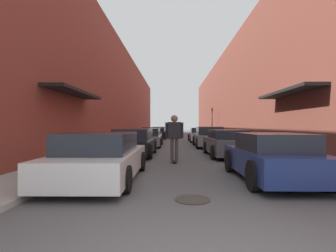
% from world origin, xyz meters
% --- Properties ---
extents(ground, '(114.76, 114.76, 0.00)m').
position_xyz_m(ground, '(0.00, 20.87, 0.00)').
color(ground, '#515154').
extents(curb_strip_left, '(1.80, 52.17, 0.12)m').
position_xyz_m(curb_strip_left, '(-4.12, 26.08, 0.06)').
color(curb_strip_left, '#A3A099').
rests_on(curb_strip_left, ground).
extents(curb_strip_right, '(1.80, 52.17, 0.12)m').
position_xyz_m(curb_strip_right, '(4.12, 26.08, 0.06)').
color(curb_strip_right, '#A3A099').
rests_on(curb_strip_right, ground).
extents(building_row_left, '(4.90, 52.17, 9.15)m').
position_xyz_m(building_row_left, '(-7.02, 26.08, 4.57)').
color(building_row_left, brown).
rests_on(building_row_left, ground).
extents(building_row_right, '(4.90, 52.17, 9.24)m').
position_xyz_m(building_row_right, '(7.02, 26.08, 4.62)').
color(building_row_right, brown).
rests_on(building_row_right, ground).
extents(parked_car_left_0, '(2.03, 4.59, 1.28)m').
position_xyz_m(parked_car_left_0, '(-2.28, 4.76, 0.61)').
color(parked_car_left_0, silver).
rests_on(parked_car_left_0, ground).
extents(parked_car_left_1, '(1.97, 4.26, 1.30)m').
position_xyz_m(parked_car_left_1, '(-2.23, 10.33, 0.63)').
color(parked_car_left_1, black).
rests_on(parked_car_left_1, ground).
extents(parked_car_left_2, '(1.95, 4.77, 1.27)m').
position_xyz_m(parked_car_left_2, '(-2.08, 15.88, 0.61)').
color(parked_car_left_2, gray).
rests_on(parked_car_left_2, ground).
extents(parked_car_left_3, '(1.90, 4.68, 1.30)m').
position_xyz_m(parked_car_left_3, '(-2.24, 21.35, 0.63)').
color(parked_car_left_3, maroon).
rests_on(parked_car_left_3, ground).
extents(parked_car_left_4, '(2.08, 4.84, 1.20)m').
position_xyz_m(parked_car_left_4, '(-2.05, 26.75, 0.60)').
color(parked_car_left_4, black).
rests_on(parked_car_left_4, ground).
extents(parked_car_left_5, '(1.89, 4.35, 1.29)m').
position_xyz_m(parked_car_left_5, '(-2.14, 32.26, 0.63)').
color(parked_car_left_5, navy).
rests_on(parked_car_left_5, ground).
extents(parked_car_right_0, '(1.88, 3.96, 1.26)m').
position_xyz_m(parked_car_right_0, '(2.29, 4.79, 0.62)').
color(parked_car_right_0, navy).
rests_on(parked_car_right_0, ground).
extents(parked_car_right_1, '(1.89, 4.15, 1.26)m').
position_xyz_m(parked_car_right_1, '(2.24, 10.26, 0.62)').
color(parked_car_right_1, '#515459').
rests_on(parked_car_right_1, ground).
extents(parked_car_right_2, '(1.92, 4.47, 1.38)m').
position_xyz_m(parked_car_right_2, '(2.09, 15.63, 0.66)').
color(parked_car_right_2, gray).
rests_on(parked_car_right_2, ground).
extents(parked_car_right_3, '(2.03, 4.84, 1.25)m').
position_xyz_m(parked_car_right_3, '(2.13, 21.60, 0.61)').
color(parked_car_right_3, '#B7B7BC').
rests_on(parked_car_right_3, ground).
extents(skateboarder, '(0.72, 0.78, 1.88)m').
position_xyz_m(skateboarder, '(-0.29, 8.16, 1.16)').
color(skateboarder, black).
rests_on(skateboarder, ground).
extents(manhole_cover, '(0.70, 0.70, 0.02)m').
position_xyz_m(manhole_cover, '(0.04, 2.94, 0.01)').
color(manhole_cover, '#332D28').
rests_on(manhole_cover, ground).
extents(traffic_light, '(0.16, 0.22, 3.44)m').
position_xyz_m(traffic_light, '(4.28, 28.66, 2.25)').
color(traffic_light, '#2D2D2D').
rests_on(traffic_light, curb_strip_right).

